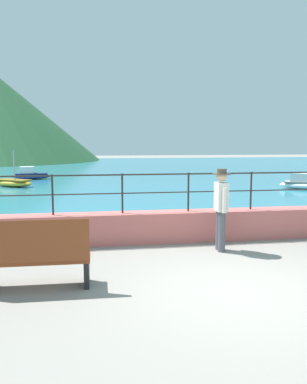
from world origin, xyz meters
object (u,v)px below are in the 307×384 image
at_px(boat_3, 31,175).
at_px(boat_2, 13,183).
at_px(boat_1, 304,184).
at_px(bench_main, 35,255).
at_px(person_walking, 221,205).

bearing_deg(boat_3, boat_2, -94.25).
relative_size(boat_1, boat_3, 1.02).
xyz_separation_m(bench_main, person_walking, (3.58, 1.66, 0.42)).
relative_size(bench_main, person_walking, 0.98).
bearing_deg(person_walking, boat_2, 117.20).
distance_m(bench_main, boat_3, 18.50).
bearing_deg(boat_1, boat_2, 166.54).
xyz_separation_m(bench_main, boat_3, (-2.65, 18.31, -0.23)).
height_order(boat_1, boat_2, boat_2).
bearing_deg(boat_1, person_walking, -128.02).
bearing_deg(boat_2, bench_main, -78.42).
xyz_separation_m(boat_1, boat_2, (-13.86, 3.32, -0.07)).
relative_size(person_walking, boat_3, 0.74).
distance_m(boat_1, boat_3, 15.39).
height_order(person_walking, boat_3, person_walking).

